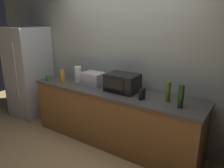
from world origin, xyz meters
name	(u,v)px	position (x,y,z in m)	size (l,w,h in m)	color
ground_plane	(97,153)	(0.00, 0.00, 0.00)	(8.00, 8.00, 0.00)	tan
back_wall	(126,57)	(0.00, 0.81, 1.35)	(6.40, 0.10, 2.70)	#9EA399
counter_run	(112,117)	(0.00, 0.40, 0.45)	(2.84, 0.64, 0.90)	brown
refrigerator	(29,72)	(-2.05, 0.40, 0.90)	(0.72, 0.73, 1.80)	#B7BABF
microwave	(122,83)	(0.16, 0.45, 1.04)	(0.48, 0.35, 0.27)	black
toaster_oven	(93,79)	(-0.41, 0.46, 1.01)	(0.34, 0.26, 0.21)	#B7BABF
paper_towel_roll	(78,74)	(-0.74, 0.45, 1.04)	(0.12, 0.12, 0.27)	white
cordless_phone	(142,94)	(0.56, 0.31, 0.98)	(0.05, 0.11, 0.15)	black
bottle_spray_cleaner	(63,75)	(-1.07, 0.41, 0.99)	(0.06, 0.06, 0.18)	#338CE5
bottle_wine	(181,96)	(1.08, 0.32, 1.05)	(0.07, 0.07, 0.29)	#1E3F19
bottle_olive_oil	(168,92)	(0.88, 0.43, 1.04)	(0.06, 0.06, 0.27)	#4C6B19
bottle_dish_soap	(63,76)	(-0.95, 0.28, 1.00)	(0.07, 0.07, 0.20)	orange
mug_green	(48,78)	(-1.25, 0.22, 0.95)	(0.09, 0.09, 0.09)	#2D8C47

